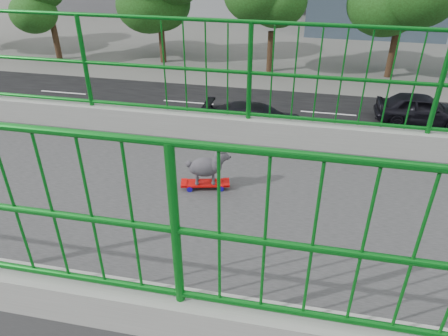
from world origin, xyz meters
TOP-DOWN VIEW (x-y plane):
  - road at (-13.00, 0.00)m, footprint 18.00×90.00m
  - street_trees at (-26.03, 1.06)m, footprint 5.30×60.40m
  - skateboard at (-0.28, -2.26)m, footprint 0.25×0.50m
  - poodle at (-0.29, -2.23)m, footprint 0.24×0.43m
  - car_3 at (-15.60, -3.50)m, footprint 2.17×5.35m
  - car_4 at (-18.80, 4.64)m, footprint 1.83×4.55m
  - car_5 at (-6.00, 1.89)m, footprint 1.64×4.70m

SIDE VIEW (x-z plane):
  - road at x=-13.00m, z-range 0.00..0.02m
  - car_5 at x=-6.00m, z-range 0.00..1.55m
  - car_4 at x=-18.80m, z-range 0.00..1.55m
  - car_3 at x=-15.60m, z-range 0.00..1.55m
  - street_trees at x=-26.03m, z-range 1.09..8.35m
  - skateboard at x=-0.28m, z-range 7.02..7.08m
  - poodle at x=-0.29m, z-range 7.08..7.45m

